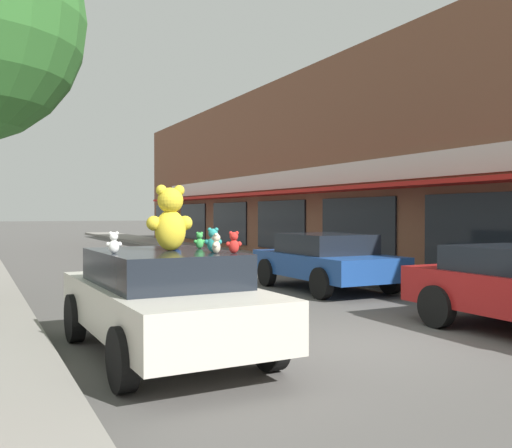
{
  "coord_description": "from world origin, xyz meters",
  "views": [
    {
      "loc": [
        -4.93,
        -6.66,
        1.9
      ],
      "look_at": [
        0.16,
        3.53,
        1.67
      ],
      "focal_mm": 40.0,
      "sensor_mm": 36.0,
      "label": 1
    }
  ],
  "objects_px": {
    "teddy_bear_cream": "(216,244)",
    "teddy_bear_blue": "(176,236)",
    "plush_art_car": "(163,298)",
    "teddy_bear_giant": "(170,219)",
    "teddy_bear_white": "(114,243)",
    "teddy_bear_green": "(200,240)",
    "teddy_bear_teal": "(213,240)",
    "parked_car_far_center": "(326,259)",
    "teddy_bear_red": "(234,243)"
  },
  "relations": [
    {
      "from": "teddy_bear_giant",
      "to": "plush_art_car",
      "type": "bearing_deg",
      "value": 8.42
    },
    {
      "from": "plush_art_car",
      "to": "parked_car_far_center",
      "type": "height_order",
      "value": "plush_art_car"
    },
    {
      "from": "teddy_bear_red",
      "to": "parked_car_far_center",
      "type": "xyz_separation_m",
      "value": [
        4.86,
        5.26,
        -0.78
      ]
    },
    {
      "from": "teddy_bear_red",
      "to": "teddy_bear_white",
      "type": "distance_m",
      "value": 1.5
    },
    {
      "from": "teddy_bear_teal",
      "to": "teddy_bear_green",
      "type": "relative_size",
      "value": 1.33
    },
    {
      "from": "teddy_bear_green",
      "to": "teddy_bear_red",
      "type": "bearing_deg",
      "value": 92.07
    },
    {
      "from": "teddy_bear_giant",
      "to": "parked_car_far_center",
      "type": "distance_m",
      "value": 7.07
    },
    {
      "from": "teddy_bear_white",
      "to": "teddy_bear_blue",
      "type": "distance_m",
      "value": 1.16
    },
    {
      "from": "teddy_bear_cream",
      "to": "parked_car_far_center",
      "type": "height_order",
      "value": "teddy_bear_cream"
    },
    {
      "from": "teddy_bear_cream",
      "to": "parked_car_far_center",
      "type": "xyz_separation_m",
      "value": [
        5.07,
        5.2,
        -0.77
      ]
    },
    {
      "from": "plush_art_car",
      "to": "teddy_bear_red",
      "type": "relative_size",
      "value": 15.69
    },
    {
      "from": "parked_car_far_center",
      "to": "teddy_bear_white",
      "type": "bearing_deg",
      "value": -143.44
    },
    {
      "from": "teddy_bear_white",
      "to": "teddy_bear_green",
      "type": "xyz_separation_m",
      "value": [
        1.31,
        0.43,
        -0.02
      ]
    },
    {
      "from": "teddy_bear_cream",
      "to": "teddy_bear_red",
      "type": "bearing_deg",
      "value": 102.47
    },
    {
      "from": "teddy_bear_red",
      "to": "teddy_bear_teal",
      "type": "distance_m",
      "value": 0.34
    },
    {
      "from": "teddy_bear_red",
      "to": "parked_car_far_center",
      "type": "relative_size",
      "value": 0.07
    },
    {
      "from": "teddy_bear_white",
      "to": "parked_car_far_center",
      "type": "height_order",
      "value": "teddy_bear_white"
    },
    {
      "from": "teddy_bear_teal",
      "to": "teddy_bear_cream",
      "type": "height_order",
      "value": "teddy_bear_teal"
    },
    {
      "from": "plush_art_car",
      "to": "parked_car_far_center",
      "type": "distance_m",
      "value": 7.09
    },
    {
      "from": "parked_car_far_center",
      "to": "teddy_bear_teal",
      "type": "bearing_deg",
      "value": -135.33
    },
    {
      "from": "teddy_bear_white",
      "to": "teddy_bear_green",
      "type": "height_order",
      "value": "teddy_bear_white"
    },
    {
      "from": "teddy_bear_red",
      "to": "teddy_bear_cream",
      "type": "relative_size",
      "value": 1.08
    },
    {
      "from": "teddy_bear_giant",
      "to": "teddy_bear_white",
      "type": "height_order",
      "value": "teddy_bear_giant"
    },
    {
      "from": "teddy_bear_giant",
      "to": "teddy_bear_white",
      "type": "relative_size",
      "value": 3.22
    },
    {
      "from": "plush_art_car",
      "to": "teddy_bear_white",
      "type": "distance_m",
      "value": 1.03
    },
    {
      "from": "teddy_bear_teal",
      "to": "teddy_bear_green",
      "type": "height_order",
      "value": "teddy_bear_teal"
    },
    {
      "from": "teddy_bear_green",
      "to": "parked_car_far_center",
      "type": "xyz_separation_m",
      "value": [
        4.9,
        4.18,
        -0.76
      ]
    },
    {
      "from": "teddy_bear_green",
      "to": "teddy_bear_teal",
      "type": "bearing_deg",
      "value": 81.52
    },
    {
      "from": "teddy_bear_green",
      "to": "teddy_bear_cream",
      "type": "bearing_deg",
      "value": 80.44
    },
    {
      "from": "teddy_bear_giant",
      "to": "parked_car_far_center",
      "type": "height_order",
      "value": "teddy_bear_giant"
    },
    {
      "from": "teddy_bear_teal",
      "to": "teddy_bear_green",
      "type": "xyz_separation_m",
      "value": [
        0.11,
        0.78,
        -0.04
      ]
    },
    {
      "from": "teddy_bear_white",
      "to": "teddy_bear_green",
      "type": "distance_m",
      "value": 1.38
    },
    {
      "from": "plush_art_car",
      "to": "teddy_bear_green",
      "type": "height_order",
      "value": "teddy_bear_green"
    },
    {
      "from": "teddy_bear_blue",
      "to": "teddy_bear_green",
      "type": "bearing_deg",
      "value": 103.74
    },
    {
      "from": "teddy_bear_giant",
      "to": "teddy_bear_blue",
      "type": "relative_size",
      "value": 2.43
    },
    {
      "from": "teddy_bear_giant",
      "to": "teddy_bear_teal",
      "type": "relative_size",
      "value": 2.78
    },
    {
      "from": "teddy_bear_blue",
      "to": "parked_car_far_center",
      "type": "xyz_separation_m",
      "value": [
        5.2,
        4.02,
        -0.82
      ]
    },
    {
      "from": "teddy_bear_cream",
      "to": "teddy_bear_blue",
      "type": "xyz_separation_m",
      "value": [
        -0.13,
        1.17,
        0.05
      ]
    },
    {
      "from": "plush_art_car",
      "to": "teddy_bear_green",
      "type": "relative_size",
      "value": 18.28
    },
    {
      "from": "teddy_bear_cream",
      "to": "teddy_bear_green",
      "type": "relative_size",
      "value": 1.08
    },
    {
      "from": "teddy_bear_green",
      "to": "teddy_bear_blue",
      "type": "xyz_separation_m",
      "value": [
        -0.3,
        0.15,
        0.06
      ]
    },
    {
      "from": "teddy_bear_giant",
      "to": "teddy_bear_red",
      "type": "height_order",
      "value": "teddy_bear_giant"
    },
    {
      "from": "teddy_bear_red",
      "to": "teddy_bear_green",
      "type": "distance_m",
      "value": 1.09
    },
    {
      "from": "teddy_bear_teal",
      "to": "teddy_bear_green",
      "type": "distance_m",
      "value": 0.79
    },
    {
      "from": "teddy_bear_blue",
      "to": "plush_art_car",
      "type": "bearing_deg",
      "value": 1.97
    },
    {
      "from": "plush_art_car",
      "to": "teddy_bear_giant",
      "type": "relative_size",
      "value": 4.94
    },
    {
      "from": "teddy_bear_white",
      "to": "teddy_bear_green",
      "type": "relative_size",
      "value": 1.15
    },
    {
      "from": "teddy_bear_giant",
      "to": "teddy_bear_white",
      "type": "bearing_deg",
      "value": 13.24
    },
    {
      "from": "teddy_bear_teal",
      "to": "parked_car_far_center",
      "type": "bearing_deg",
      "value": -102.83
    },
    {
      "from": "teddy_bear_teal",
      "to": "teddy_bear_green",
      "type": "bearing_deg",
      "value": -65.75
    }
  ]
}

